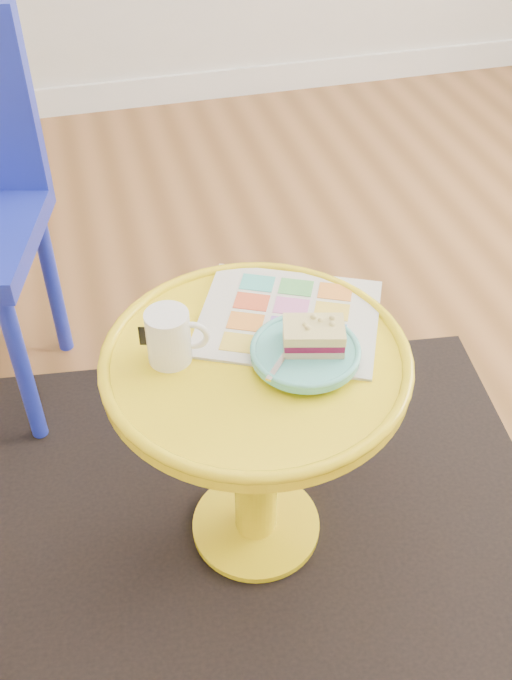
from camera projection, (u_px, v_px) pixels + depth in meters
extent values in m
plane|color=brown|center=(353.00, 433.00, 1.87)|extent=(4.00, 4.00, 0.00)
cube|color=white|center=(193.00, 87.00, 3.26)|extent=(4.00, 0.02, 0.12)
cube|color=black|center=(256.00, 528.00, 1.66)|extent=(1.43, 1.25, 0.01)
cylinder|color=yellow|center=(256.00, 525.00, 1.65)|extent=(0.28, 0.28, 0.02)
cylinder|color=yellow|center=(256.00, 453.00, 1.49)|extent=(0.09, 0.09, 0.46)
cylinder|color=yellow|center=(256.00, 363.00, 1.33)|extent=(0.54, 0.54, 0.03)
cylinder|color=#1B28B1|center=(23.00, 372.00, 1.72)|extent=(0.04, 0.04, 0.43)
cylinder|color=#1B28B1|center=(53.00, 285.00, 1.96)|extent=(0.04, 0.04, 0.43)
cube|color=silver|center=(289.00, 318.00, 1.39)|extent=(0.41, 0.39, 0.01)
cylinder|color=white|center=(168.00, 337.00, 1.28)|extent=(0.08, 0.08, 0.10)
torus|color=white|center=(193.00, 335.00, 1.28)|extent=(0.06, 0.03, 0.06)
cylinder|color=#D1B78C|center=(166.00, 317.00, 1.25)|extent=(0.07, 0.07, 0.01)
cylinder|color=#5DC5BD|center=(305.00, 357.00, 1.31)|extent=(0.07, 0.07, 0.01)
cylinder|color=#5DC5BD|center=(305.00, 352.00, 1.30)|extent=(0.19, 0.19, 0.01)
cube|color=#D3BC8C|center=(313.00, 343.00, 1.30)|extent=(0.12, 0.09, 0.01)
cube|color=maroon|center=(313.00, 337.00, 1.29)|extent=(0.12, 0.09, 0.01)
cube|color=#EADB8C|center=(314.00, 330.00, 1.28)|extent=(0.12, 0.09, 0.02)
cube|color=silver|center=(283.00, 359.00, 1.27)|extent=(0.08, 0.09, 0.00)
cube|color=silver|center=(299.00, 334.00, 1.32)|extent=(0.04, 0.04, 0.00)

